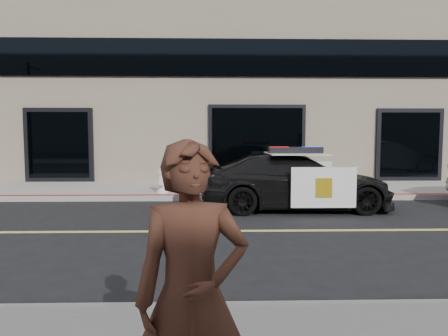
{
  "coord_description": "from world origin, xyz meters",
  "views": [
    {
      "loc": [
        -2.53,
        -7.27,
        1.76
      ],
      "look_at": [
        -2.3,
        2.2,
        1.0
      ],
      "focal_mm": 32.0,
      "sensor_mm": 36.0,
      "label": 1
    }
  ],
  "objects": [
    {
      "name": "sidewalk_n",
      "position": [
        0.0,
        5.25,
        0.07
      ],
      "size": [
        60.0,
        3.5,
        0.15
      ],
      "primitive_type": "cube",
      "color": "gray",
      "rests_on": "ground"
    },
    {
      "name": "building_n",
      "position": [
        0.0,
        10.5,
        6.0
      ],
      "size": [
        60.0,
        7.0,
        12.0
      ],
      "primitive_type": "cube",
      "color": "#756856",
      "rests_on": "ground"
    },
    {
      "name": "pedestrian_a",
      "position": [
        -2.64,
        -5.32,
        0.95
      ],
      "size": [
        0.68,
        0.54,
        1.59
      ],
      "primitive_type": "imported",
      "rotation": [
        0.0,
        0.0,
        0.14
      ],
      "color": "#3C2016",
      "rests_on": "sidewalk_s"
    },
    {
      "name": "ground",
      "position": [
        0.0,
        0.0,
        0.0
      ],
      "size": [
        120.0,
        120.0,
        0.0
      ],
      "primitive_type": "plane",
      "color": "black",
      "rests_on": "ground"
    },
    {
      "name": "fire_hydrant",
      "position": [
        -4.0,
        4.0,
        0.5
      ],
      "size": [
        0.34,
        0.48,
        0.76
      ],
      "color": "white",
      "rests_on": "sidewalk_n"
    },
    {
      "name": "police_car",
      "position": [
        -0.59,
        2.22,
        0.68
      ],
      "size": [
        2.14,
        4.63,
        1.51
      ],
      "color": "black",
      "rests_on": "ground"
    }
  ]
}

